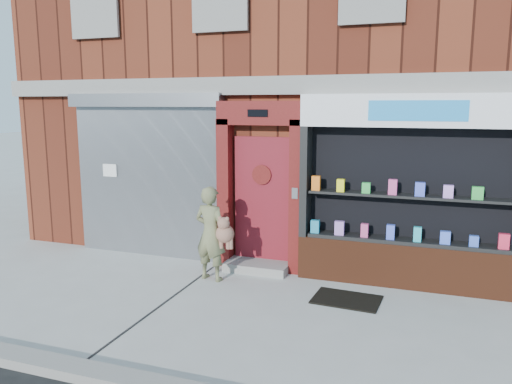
% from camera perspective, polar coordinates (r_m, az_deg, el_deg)
% --- Properties ---
extents(ground, '(80.00, 80.00, 0.00)m').
position_cam_1_polar(ground, '(7.02, 1.39, -13.88)').
color(ground, '#9E9E99').
rests_on(ground, ground).
extents(building, '(12.00, 8.16, 8.00)m').
position_cam_1_polar(building, '(12.32, 10.45, 15.20)').
color(building, '#4B1C11').
rests_on(building, ground).
extents(shutter_bay, '(3.10, 0.30, 3.04)m').
position_cam_1_polar(shutter_bay, '(9.52, -12.30, 2.97)').
color(shutter_bay, gray).
rests_on(shutter_bay, ground).
extents(red_door_bay, '(1.52, 0.58, 2.90)m').
position_cam_1_polar(red_door_bay, '(8.53, 0.51, 0.65)').
color(red_door_bay, '#500E0D').
rests_on(red_door_bay, ground).
extents(pharmacy_bay, '(3.50, 0.41, 3.00)m').
position_cam_1_polar(pharmacy_bay, '(8.06, 17.44, -0.98)').
color(pharmacy_bay, '#582714').
rests_on(pharmacy_bay, ground).
extents(woman, '(0.72, 0.47, 1.55)m').
position_cam_1_polar(woman, '(8.13, -5.04, -4.73)').
color(woman, '#6C6E48').
rests_on(woman, ground).
extents(doormat, '(1.00, 0.73, 0.02)m').
position_cam_1_polar(doormat, '(7.61, 10.31, -12.00)').
color(doormat, black).
rests_on(doormat, ground).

